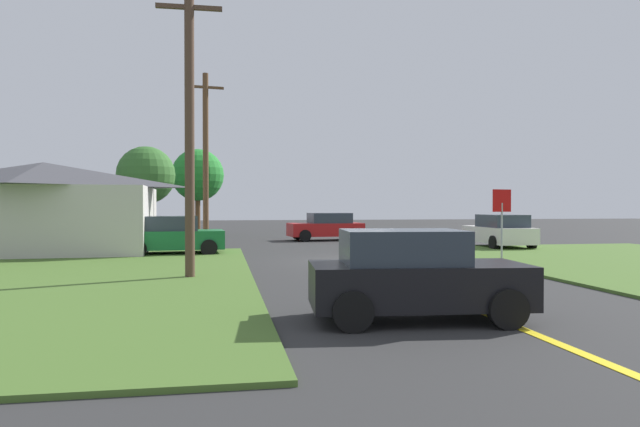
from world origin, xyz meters
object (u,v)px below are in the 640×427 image
oak_tree_left (198,175)px  pine_tree_center (146,175)px  stop_sign (502,210)px  parked_car_near_building (173,236)px  utility_pole_mid (206,158)px  utility_pole_near (190,127)px  car_behind_on_main_road (414,276)px  barn (44,208)px  car_on_crossroad (499,231)px  car_approaching_junction (326,227)px

oak_tree_left → pine_tree_center: (-2.64, -6.13, -0.35)m
stop_sign → parked_car_near_building: (-12.02, 5.10, -1.07)m
utility_pole_mid → pine_tree_center: utility_pole_mid is taller
stop_sign → utility_pole_near: 11.54m
utility_pole_mid → pine_tree_center: (-3.48, 4.85, -0.66)m
parked_car_near_building → pine_tree_center: bearing=99.6°
stop_sign → pine_tree_center: bearing=-58.4°
car_behind_on_main_road → pine_tree_center: (-7.65, 23.90, 2.98)m
utility_pole_near → pine_tree_center: size_ratio=1.50×
car_behind_on_main_road → barn: barn is taller
car_behind_on_main_road → utility_pole_near: utility_pole_near is taller
car_on_crossroad → car_approaching_junction: same height
car_on_crossroad → barn: 20.82m
utility_pole_near → pine_tree_center: utility_pole_near is taller
parked_car_near_building → oak_tree_left: size_ratio=0.70×
car_on_crossroad → parked_car_near_building: 15.35m
pine_tree_center → barn: pine_tree_center is taller
stop_sign → car_approaching_junction: bearing=-87.2°
stop_sign → car_approaching_junction: stop_sign is taller
utility_pole_near → utility_pole_mid: bearing=89.6°
car_on_crossroad → parked_car_near_building: bearing=96.8°
car_approaching_junction → utility_pole_mid: utility_pole_mid is taller
car_on_crossroad → car_approaching_junction: size_ratio=1.00×
stop_sign → utility_pole_mid: utility_pole_mid is taller
car_behind_on_main_road → car_on_crossroad: (9.91, 15.93, 0.01)m
stop_sign → utility_pole_near: bearing=2.4°
utility_pole_near → pine_tree_center: (-3.40, 17.47, -0.45)m
car_behind_on_main_road → car_on_crossroad: same height
parked_car_near_building → barn: size_ratio=0.46×
utility_pole_mid → oak_tree_left: size_ratio=1.45×
car_behind_on_main_road → utility_pole_mid: utility_pole_mid is taller
utility_pole_mid → car_behind_on_main_road: bearing=-77.7°
oak_tree_left → car_on_crossroad: bearing=-43.4°
utility_pole_near → utility_pole_mid: utility_pole_mid is taller
car_behind_on_main_road → car_approaching_junction: 23.42m
stop_sign → pine_tree_center: (-14.29, 14.47, 1.91)m
utility_pole_near → oak_tree_left: (-0.76, 23.60, -0.10)m
oak_tree_left → pine_tree_center: oak_tree_left is taller
car_behind_on_main_road → utility_pole_near: size_ratio=0.48×
parked_car_near_building → pine_tree_center: (-2.27, 9.37, 2.98)m
stop_sign → car_behind_on_main_road: stop_sign is taller
car_on_crossroad → pine_tree_center: (-17.56, 7.97, 2.98)m
car_approaching_junction → pine_tree_center: (-10.37, 0.65, 2.98)m
oak_tree_left → barn: 15.22m
car_behind_on_main_road → parked_car_near_building: 15.50m
parked_car_near_building → car_behind_on_main_road: bearing=-73.7°
car_behind_on_main_road → barn: size_ratio=0.44×
parked_car_near_building → utility_pole_near: (1.13, -8.10, 3.43)m
parked_car_near_building → car_approaching_junction: bearing=43.1°
car_behind_on_main_road → utility_pole_near: 8.44m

